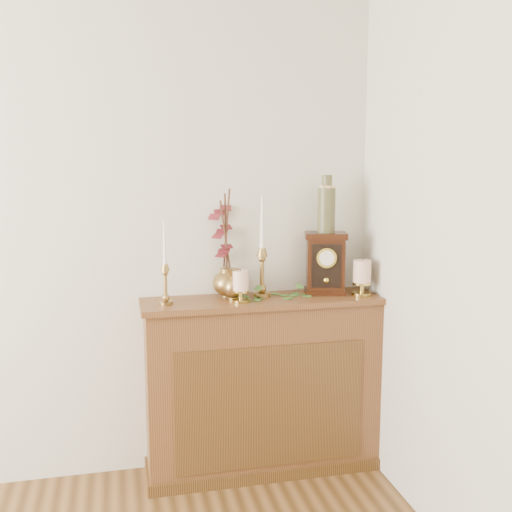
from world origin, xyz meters
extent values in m
cube|color=brown|center=(1.40, 2.10, 0.45)|extent=(1.20, 0.30, 0.90)
cube|color=brown|center=(1.40, 1.95, 0.41)|extent=(0.96, 0.01, 0.63)
cube|color=brown|center=(1.40, 2.10, 0.92)|extent=(1.24, 0.34, 0.03)
cube|color=brown|center=(1.40, 2.10, 0.03)|extent=(1.23, 0.33, 0.06)
cylinder|color=olive|center=(0.90, 2.07, 0.94)|extent=(0.07, 0.07, 0.02)
sphere|color=olive|center=(0.90, 2.07, 0.96)|extent=(0.04, 0.04, 0.04)
cylinder|color=olive|center=(0.90, 2.07, 1.02)|extent=(0.02, 0.02, 0.12)
sphere|color=olive|center=(0.90, 2.07, 1.09)|extent=(0.03, 0.03, 0.03)
cone|color=olive|center=(0.90, 2.07, 1.11)|extent=(0.04, 0.04, 0.03)
cone|color=white|center=(0.90, 2.07, 1.23)|extent=(0.02, 0.02, 0.21)
cylinder|color=olive|center=(1.40, 2.12, 0.94)|extent=(0.09, 0.09, 0.02)
sphere|color=olive|center=(1.40, 2.12, 0.97)|extent=(0.05, 0.05, 0.05)
cylinder|color=olive|center=(1.40, 2.12, 1.05)|extent=(0.02, 0.02, 0.15)
sphere|color=olive|center=(1.40, 2.12, 1.13)|extent=(0.04, 0.04, 0.04)
cone|color=olive|center=(1.40, 2.12, 1.16)|extent=(0.06, 0.06, 0.04)
cone|color=white|center=(1.40, 2.12, 1.31)|extent=(0.02, 0.02, 0.27)
cylinder|color=olive|center=(1.24, 2.07, 0.94)|extent=(0.05, 0.05, 0.02)
sphere|color=olive|center=(1.24, 2.07, 1.00)|extent=(0.10, 0.10, 0.10)
cone|color=olive|center=(1.24, 2.07, 1.07)|extent=(0.07, 0.07, 0.05)
cylinder|color=olive|center=(1.23, 2.17, 0.94)|extent=(0.06, 0.06, 0.01)
ellipsoid|color=olive|center=(1.23, 2.17, 1.00)|extent=(0.15, 0.15, 0.13)
cylinder|color=olive|center=(1.23, 2.17, 1.06)|extent=(0.07, 0.07, 0.03)
cylinder|color=#472819|center=(1.22, 2.18, 1.25)|extent=(0.07, 0.08, 0.36)
cylinder|color=#472819|center=(1.22, 2.18, 1.26)|extent=(0.03, 0.08, 0.39)
cylinder|color=#472819|center=(1.23, 2.18, 1.28)|extent=(0.02, 0.14, 0.41)
cylinder|color=gold|center=(1.27, 2.03, 0.94)|extent=(0.09, 0.09, 0.02)
cylinder|color=gold|center=(1.27, 2.03, 0.96)|extent=(0.02, 0.02, 0.04)
cylinder|color=gold|center=(1.27, 2.03, 0.99)|extent=(0.08, 0.08, 0.01)
cylinder|color=#FDEEC6|center=(1.27, 2.03, 1.04)|extent=(0.08, 0.08, 0.10)
cylinder|color=#472819|center=(1.27, 2.03, 1.09)|extent=(0.00, 0.00, 0.01)
cylinder|color=gold|center=(1.91, 2.03, 0.94)|extent=(0.10, 0.10, 0.02)
cylinder|color=gold|center=(1.91, 2.03, 0.97)|extent=(0.02, 0.02, 0.05)
cylinder|color=gold|center=(1.91, 2.03, 1.00)|extent=(0.10, 0.10, 0.01)
cylinder|color=#FDEEC6|center=(1.91, 2.03, 1.06)|extent=(0.09, 0.09, 0.11)
cylinder|color=#472819|center=(1.91, 2.03, 1.12)|extent=(0.00, 0.00, 0.01)
cube|color=#3D6E29|center=(1.42, 2.15, 0.93)|extent=(0.05, 0.06, 0.00)
cube|color=#3D6E29|center=(1.43, 2.16, 0.93)|extent=(0.05, 0.05, 0.00)
cube|color=#3D6E29|center=(1.51, 2.16, 0.93)|extent=(0.04, 0.05, 0.00)
cube|color=#3D6E29|center=(1.45, 2.08, 0.93)|extent=(0.05, 0.04, 0.00)
cube|color=#3D6E29|center=(1.44, 2.09, 0.93)|extent=(0.04, 0.04, 0.00)
cube|color=#3D6E29|center=(1.44, 2.08, 0.93)|extent=(0.05, 0.05, 0.00)
cube|color=#3D6E29|center=(1.31, 2.08, 0.93)|extent=(0.05, 0.05, 0.00)
cube|color=#3D6E29|center=(1.36, 2.11, 0.93)|extent=(0.05, 0.05, 0.00)
cube|color=#3D6E29|center=(1.36, 2.17, 0.93)|extent=(0.04, 0.05, 0.00)
cube|color=#3D6E29|center=(1.64, 2.04, 0.93)|extent=(0.04, 0.05, 0.00)
cube|color=#3D6E29|center=(1.47, 2.08, 0.93)|extent=(0.06, 0.05, 0.00)
cube|color=#3D6E29|center=(1.48, 2.08, 0.93)|extent=(0.05, 0.05, 0.00)
cube|color=#3D6E29|center=(1.33, 2.07, 0.93)|extent=(0.05, 0.05, 0.00)
cube|color=#3D6E29|center=(1.50, 2.16, 0.93)|extent=(0.04, 0.04, 0.00)
cube|color=#3D6E29|center=(1.31, 2.11, 0.97)|extent=(0.05, 0.04, 0.02)
cube|color=#3D6E29|center=(1.36, 2.05, 0.99)|extent=(0.03, 0.04, 0.02)
cube|color=#3D6E29|center=(1.59, 2.10, 0.98)|extent=(0.03, 0.04, 0.02)
cube|color=#35170A|center=(1.75, 2.14, 0.94)|extent=(0.25, 0.20, 0.02)
cube|color=#35170A|center=(1.75, 2.14, 1.08)|extent=(0.22, 0.17, 0.28)
cube|color=#35170A|center=(1.75, 2.14, 1.24)|extent=(0.25, 0.20, 0.03)
cube|color=black|center=(1.73, 2.07, 1.09)|extent=(0.15, 0.04, 0.23)
cylinder|color=yellow|center=(1.73, 2.07, 1.13)|extent=(0.10, 0.04, 0.10)
cylinder|color=silver|center=(1.73, 2.07, 1.13)|extent=(0.08, 0.02, 0.08)
sphere|color=yellow|center=(1.73, 2.08, 1.01)|extent=(0.03, 0.03, 0.03)
cylinder|color=#1A3527|center=(1.75, 2.14, 1.37)|extent=(0.09, 0.09, 0.23)
cylinder|color=#1A3527|center=(1.75, 2.14, 1.51)|extent=(0.05, 0.05, 0.08)
cylinder|color=#DCB37F|center=(1.75, 2.14, 1.49)|extent=(0.07, 0.07, 0.02)
camera|label=1|loc=(0.69, -0.80, 1.61)|focal=42.00mm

